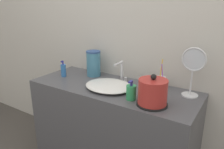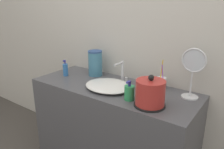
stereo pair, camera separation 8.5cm
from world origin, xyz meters
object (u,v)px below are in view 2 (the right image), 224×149
(electric_kettle, at_px, (150,94))
(shampoo_bottle, at_px, (65,70))
(lotion_bottle, at_px, (129,93))
(faucet, at_px, (122,71))
(toothbrush_cup, at_px, (161,83))
(vanity_mirror, at_px, (193,70))
(water_pitcher, at_px, (95,63))

(electric_kettle, relative_size, shampoo_bottle, 1.43)
(lotion_bottle, bearing_deg, electric_kettle, -0.84)
(electric_kettle, xyz_separation_m, shampoo_bottle, (-0.90, 0.11, -0.02))
(faucet, bearing_deg, lotion_bottle, -49.03)
(toothbrush_cup, xyz_separation_m, vanity_mirror, (0.24, -0.04, 0.15))
(toothbrush_cup, bearing_deg, lotion_bottle, -105.42)
(toothbrush_cup, xyz_separation_m, shampoo_bottle, (-0.83, -0.21, 0.01))
(lotion_bottle, distance_m, water_pitcher, 0.60)
(faucet, relative_size, lotion_bottle, 1.28)
(electric_kettle, bearing_deg, vanity_mirror, 59.04)
(electric_kettle, xyz_separation_m, water_pitcher, (-0.69, 0.28, 0.03))
(electric_kettle, relative_size, vanity_mirror, 0.60)
(lotion_bottle, distance_m, vanity_mirror, 0.45)
(lotion_bottle, height_order, vanity_mirror, vanity_mirror)
(electric_kettle, bearing_deg, lotion_bottle, 179.16)
(lotion_bottle, relative_size, vanity_mirror, 0.39)
(electric_kettle, relative_size, toothbrush_cup, 0.94)
(electric_kettle, height_order, shampoo_bottle, electric_kettle)
(water_pitcher, bearing_deg, toothbrush_cup, 3.95)
(faucet, distance_m, lotion_bottle, 0.36)
(water_pitcher, bearing_deg, vanity_mirror, 0.08)
(faucet, height_order, water_pitcher, water_pitcher)
(vanity_mirror, relative_size, water_pitcher, 1.54)
(shampoo_bottle, relative_size, vanity_mirror, 0.42)
(faucet, height_order, toothbrush_cup, toothbrush_cup)
(vanity_mirror, bearing_deg, toothbrush_cup, 169.96)
(faucet, relative_size, water_pitcher, 0.77)
(faucet, bearing_deg, vanity_mirror, 0.97)
(faucet, xyz_separation_m, vanity_mirror, (0.56, 0.01, 0.10))
(lotion_bottle, xyz_separation_m, shampoo_bottle, (-0.74, 0.11, 0.00))
(faucet, distance_m, water_pitcher, 0.30)
(toothbrush_cup, xyz_separation_m, water_pitcher, (-0.62, -0.04, 0.07))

